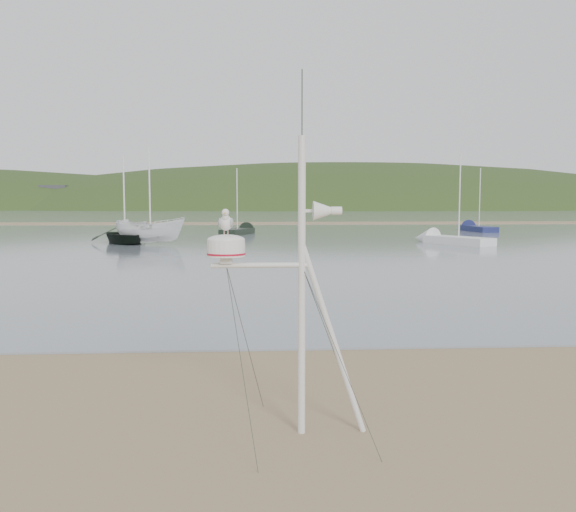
{
  "coord_description": "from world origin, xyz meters",
  "views": [
    {
      "loc": [
        2.17,
        -7.35,
        2.84
      ],
      "look_at": [
        2.66,
        1.0,
        2.08
      ],
      "focal_mm": 38.0,
      "sensor_mm": 36.0,
      "label": 1
    }
  ],
  "objects": [
    {
      "name": "hill_ridge",
      "position": [
        18.52,
        235.0,
        -19.7
      ],
      "size": [
        620.0,
        180.0,
        80.0
      ],
      "color": "#223616",
      "rests_on": "ground"
    },
    {
      "name": "boat_white",
      "position": [
        -4.44,
        32.54,
        2.33
      ],
      "size": [
        1.94,
        1.9,
        4.57
      ],
      "primitive_type": "imported",
      "rotation": [
        0.0,
        0.0,
        1.46
      ],
      "color": "silver",
      "rests_on": "water"
    },
    {
      "name": "sailboat_dark_mid",
      "position": [
        1.41,
        45.49,
        0.3
      ],
      "size": [
        3.49,
        6.18,
        6.05
      ],
      "color": "black",
      "rests_on": "ground"
    },
    {
      "name": "sandbar",
      "position": [
        0.0,
        70.0,
        0.07
      ],
      "size": [
        560.0,
        7.0,
        0.07
      ],
      "primitive_type": "cube",
      "color": "#81694A",
      "rests_on": "water"
    },
    {
      "name": "far_cottages",
      "position": [
        3.0,
        196.0,
        4.0
      ],
      "size": [
        294.4,
        6.3,
        8.0
      ],
      "color": "silver",
      "rests_on": "ground"
    },
    {
      "name": "mast_rig",
      "position": [
        2.7,
        -0.15,
        1.06
      ],
      "size": [
        1.94,
        2.08,
        4.39
      ],
      "color": "silver",
      "rests_on": "ground"
    },
    {
      "name": "water",
      "position": [
        0.0,
        132.0,
        0.02
      ],
      "size": [
        560.0,
        256.0,
        0.04
      ],
      "primitive_type": "cube",
      "color": "slate",
      "rests_on": "ground"
    },
    {
      "name": "boat_dark",
      "position": [
        -6.3,
        33.6,
        2.64
      ],
      "size": [
        3.81,
        2.58,
        5.19
      ],
      "primitive_type": "imported",
      "rotation": [
        0.0,
        0.0,
        0.45
      ],
      "color": "black",
      "rests_on": "water"
    },
    {
      "name": "ground",
      "position": [
        0.0,
        0.0,
        0.0
      ],
      "size": [
        560.0,
        560.0,
        0.0
      ],
      "primitive_type": "plane",
      "color": "#81694A",
      "rests_on": "ground"
    },
    {
      "name": "sailboat_blue_far",
      "position": [
        23.05,
        49.63,
        0.3
      ],
      "size": [
        2.04,
        6.48,
        6.36
      ],
      "color": "#161C4E",
      "rests_on": "ground"
    },
    {
      "name": "sailboat_white_near",
      "position": [
        14.77,
        32.81,
        0.3
      ],
      "size": [
        4.42,
        6.32,
        6.34
      ],
      "color": "silver",
      "rests_on": "ground"
    }
  ]
}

